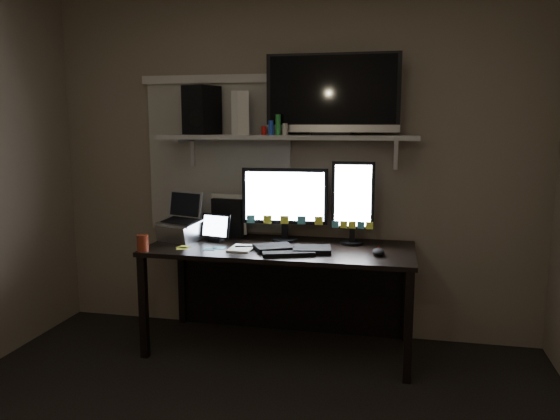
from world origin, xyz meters
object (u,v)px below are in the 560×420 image
(keyboard, at_px, (293,249))
(speaker, at_px, (202,110))
(monitor_landscape, at_px, (285,204))
(tv, at_px, (333,95))
(cup, at_px, (143,243))
(monitor_portrait, at_px, (353,203))
(laptop, at_px, (180,217))
(tablet, at_px, (216,228))
(mouse, at_px, (378,252))
(game_console, at_px, (242,113))
(desk, at_px, (284,267))

(keyboard, bearing_deg, speaker, 135.98)
(monitor_landscape, distance_m, speaker, 0.90)
(tv, bearing_deg, cup, -155.26)
(monitor_portrait, relative_size, laptop, 1.74)
(monitor_portrait, xyz_separation_m, keyboard, (-0.37, -0.29, -0.28))
(tablet, bearing_deg, mouse, 4.77)
(tablet, xyz_separation_m, tv, (0.80, 0.16, 0.92))
(keyboard, relative_size, cup, 4.66)
(game_console, bearing_deg, cup, -153.89)
(tablet, bearing_deg, laptop, -162.01)
(tv, height_order, speaker, tv)
(monitor_landscape, xyz_separation_m, keyboard, (0.11, -0.30, -0.25))
(cup, relative_size, speaker, 0.32)
(mouse, height_order, speaker, speaker)
(monitor_landscape, bearing_deg, laptop, -172.99)
(monitor_portrait, relative_size, tv, 0.64)
(monitor_portrait, relative_size, tablet, 2.55)
(game_console, bearing_deg, mouse, -38.15)
(keyboard, bearing_deg, laptop, 150.11)
(monitor_landscape, bearing_deg, keyboard, -73.47)
(desk, relative_size, tv, 1.98)
(keyboard, bearing_deg, desk, 95.02)
(laptop, bearing_deg, game_console, 40.91)
(game_console, bearing_deg, desk, -36.70)
(tv, distance_m, speaker, 0.94)
(tablet, relative_size, game_console, 0.76)
(desk, xyz_separation_m, monitor_portrait, (0.47, 0.06, 0.47))
(monitor_landscape, relative_size, keyboard, 1.19)
(tablet, xyz_separation_m, speaker, (-0.14, 0.16, 0.82))
(desk, bearing_deg, keyboard, -65.31)
(monitor_portrait, relative_size, cup, 5.32)
(tv, bearing_deg, speaker, 179.68)
(cup, bearing_deg, monitor_landscape, 31.45)
(desk, height_order, monitor_landscape, monitor_landscape)
(mouse, bearing_deg, laptop, 166.38)
(tablet, bearing_deg, monitor_landscape, 28.17)
(desk, height_order, speaker, speaker)
(desk, bearing_deg, tablet, -173.26)
(tv, height_order, game_console, tv)
(monitor_portrait, relative_size, mouse, 4.94)
(game_console, xyz_separation_m, speaker, (-0.30, 0.00, 0.02))
(tablet, distance_m, laptop, 0.27)
(keyboard, relative_size, laptop, 1.52)
(cup, distance_m, speaker, 1.05)
(laptop, bearing_deg, monitor_landscape, 29.31)
(laptop, bearing_deg, keyboard, 7.74)
(desk, height_order, cup, cup)
(desk, distance_m, game_console, 1.13)
(keyboard, relative_size, tablet, 2.24)
(mouse, height_order, cup, cup)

